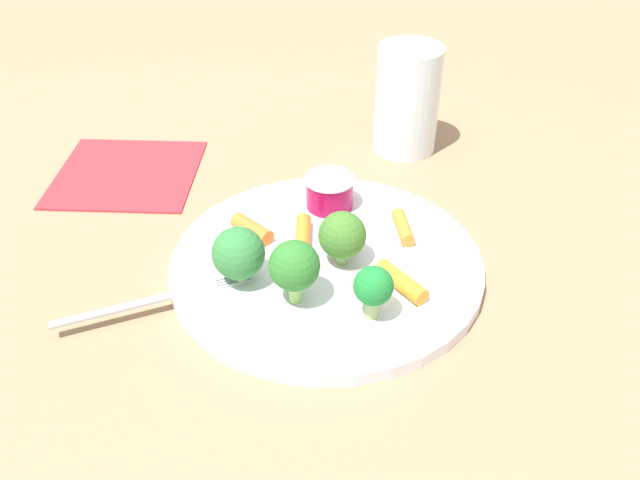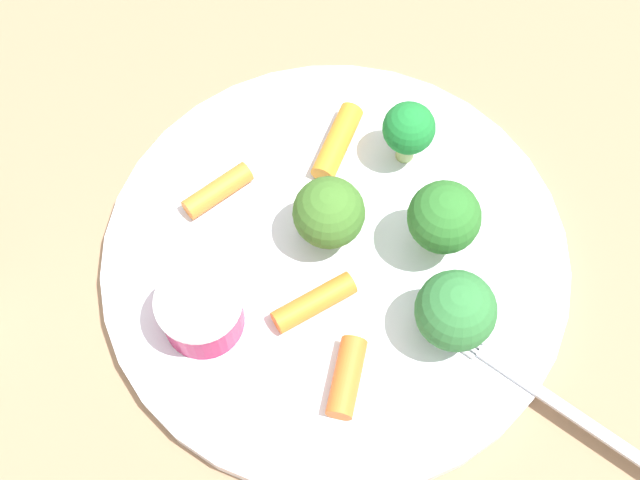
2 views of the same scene
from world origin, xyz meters
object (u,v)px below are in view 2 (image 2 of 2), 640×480
plate (335,259)px  carrot_stick_1 (314,302)px  broccoli_floret_2 (409,129)px  carrot_stick_2 (218,190)px  carrot_stick_3 (337,142)px  carrot_stick_0 (347,377)px  broccoli_floret_3 (456,311)px  broccoli_floret_1 (444,218)px  sauce_cup (201,311)px  fork (557,403)px  broccoli_floret_0 (333,212)px

plate → carrot_stick_1: 0.04m
plate → broccoli_floret_2: size_ratio=5.87×
carrot_stick_2 → carrot_stick_3: 0.08m
carrot_stick_0 → carrot_stick_2: bearing=-74.2°
broccoli_floret_3 → carrot_stick_1: (0.07, -0.04, -0.02)m
broccoli_floret_3 → carrot_stick_0: bearing=10.0°
carrot_stick_3 → plate: bearing=71.3°
plate → broccoli_floret_1: bearing=168.6°
carrot_stick_0 → carrot_stick_2: carrot_stick_0 is taller
plate → carrot_stick_2: 0.08m
carrot_stick_2 → broccoli_floret_3: bearing=129.8°
sauce_cup → carrot_stick_2: size_ratio=1.08×
broccoli_floret_1 → carrot_stick_3: 0.09m
broccoli_floret_1 → fork: (-0.03, 0.11, -0.03)m
broccoli_floret_0 → carrot_stick_2: bearing=-38.2°
sauce_cup → broccoli_floret_3: 0.14m
carrot_stick_3 → broccoli_floret_1: bearing=113.5°
broccoli_floret_0 → broccoli_floret_3: broccoli_floret_3 is taller
fork → carrot_stick_2: bearing=-51.6°
broccoli_floret_0 → carrot_stick_2: size_ratio=1.11×
broccoli_floret_3 → carrot_stick_0: (0.06, 0.01, -0.02)m
broccoli_floret_3 → carrot_stick_3: bearing=-80.1°
sauce_cup → carrot_stick_3: size_ratio=0.93×
carrot_stick_1 → fork: carrot_stick_1 is taller
broccoli_floret_3 → carrot_stick_2: (0.10, -0.12, -0.02)m
carrot_stick_3 → fork: size_ratio=0.38×
broccoli_floret_2 → carrot_stick_0: broccoli_floret_2 is taller
broccoli_floret_3 → carrot_stick_1: 0.08m
broccoli_floret_1 → broccoli_floret_3: bearing=76.6°
broccoli_floret_1 → carrot_stick_0: (0.08, 0.06, -0.03)m
broccoli_floret_3 → fork: (-0.04, 0.06, -0.03)m
broccoli_floret_3 → carrot_stick_3: broccoli_floret_3 is taller
carrot_stick_2 → carrot_stick_3: carrot_stick_3 is taller
broccoli_floret_1 → carrot_stick_2: 0.14m
sauce_cup → carrot_stick_3: (-0.11, -0.09, -0.01)m
plate → carrot_stick_2: carrot_stick_2 is taller
carrot_stick_3 → broccoli_floret_0: bearing=69.1°
sauce_cup → carrot_stick_2: 0.08m
carrot_stick_0 → fork: 0.11m
broccoli_floret_0 → fork: (-0.08, 0.13, -0.03)m
broccoli_floret_1 → broccoli_floret_3: 0.05m
broccoli_floret_2 → broccoli_floret_3: (0.02, 0.12, -0.00)m
carrot_stick_1 → carrot_stick_3: bearing=-115.0°
carrot_stick_0 → fork: carrot_stick_0 is taller
carrot_stick_0 → broccoli_floret_1: bearing=-140.7°
broccoli_floret_1 → carrot_stick_1: size_ratio=1.15×
broccoli_floret_1 → sauce_cup: bearing=2.2°
broccoli_floret_3 → carrot_stick_0: size_ratio=1.19×
carrot_stick_0 → broccoli_floret_2: bearing=-122.1°
carrot_stick_3 → broccoli_floret_2: bearing=155.6°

